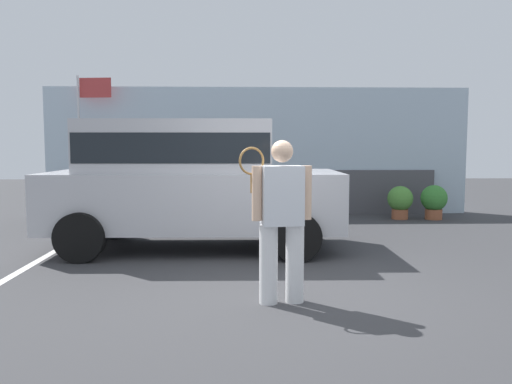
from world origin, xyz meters
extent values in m
plane|color=#38383A|center=(0.00, 0.00, 0.00)|extent=(40.00, 40.00, 0.00)
cube|color=silver|center=(-3.38, 1.50, 0.00)|extent=(0.12, 4.40, 0.01)
cube|color=silver|center=(0.00, 7.00, 1.53)|extent=(10.17, 0.30, 3.05)
cube|color=#4C4C51|center=(0.00, 6.80, 0.53)|extent=(8.54, 0.10, 1.07)
cube|color=brown|center=(-0.53, 6.78, 1.05)|extent=(0.90, 0.06, 2.10)
cube|color=#B7B7BC|center=(-1.18, 2.66, 0.80)|extent=(4.63, 1.97, 0.90)
cube|color=#B7B7BC|center=(-1.43, 2.66, 1.65)|extent=(2.93, 1.81, 0.80)
cube|color=black|center=(-1.43, 2.66, 1.63)|extent=(2.87, 1.83, 0.44)
cylinder|color=black|center=(0.39, 3.58, 0.36)|extent=(0.72, 0.27, 0.72)
cylinder|color=black|center=(0.36, 1.68, 0.36)|extent=(0.72, 0.27, 0.72)
cylinder|color=black|center=(-2.71, 3.63, 0.36)|extent=(0.72, 0.27, 0.72)
cylinder|color=black|center=(-2.74, 1.73, 0.36)|extent=(0.72, 0.27, 0.72)
cylinder|color=white|center=(0.12, -0.25, 0.42)|extent=(0.20, 0.20, 0.84)
cylinder|color=white|center=(-0.16, -0.29, 0.42)|extent=(0.20, 0.20, 0.84)
cube|color=silver|center=(-0.02, -0.27, 1.15)|extent=(0.46, 0.32, 0.62)
sphere|color=beige|center=(-0.02, -0.27, 1.61)|extent=(0.23, 0.23, 0.23)
cylinder|color=beige|center=(0.24, -0.23, 1.17)|extent=(0.11, 0.11, 0.57)
cylinder|color=beige|center=(-0.28, -0.31, 1.17)|extent=(0.11, 0.11, 0.57)
torus|color=olive|center=(-0.34, -0.26, 1.51)|extent=(0.28, 0.15, 0.29)
cylinder|color=olive|center=(-0.34, -0.26, 1.27)|extent=(0.03, 0.03, 0.20)
cylinder|color=#9E5638|center=(3.17, 5.88, 0.11)|extent=(0.37, 0.37, 0.22)
sphere|color=#4C8C38|center=(3.17, 5.88, 0.47)|extent=(0.57, 0.57, 0.57)
cylinder|color=#9E5638|center=(3.92, 5.82, 0.12)|extent=(0.38, 0.38, 0.23)
sphere|color=#387F33|center=(3.92, 5.82, 0.48)|extent=(0.59, 0.59, 0.59)
cylinder|color=silver|center=(-4.18, 6.58, 1.63)|extent=(0.05, 0.05, 3.27)
cube|color=#B23838|center=(-3.78, 6.58, 2.99)|extent=(0.75, 0.11, 0.45)
camera|label=1|loc=(-0.47, -5.66, 1.67)|focal=36.39mm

